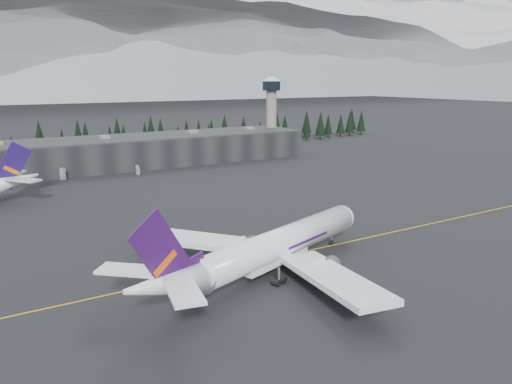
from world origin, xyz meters
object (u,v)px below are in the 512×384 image
gse_vehicle_a (63,179)px  gse_vehicle_b (138,174)px  jet_main (265,250)px  terminal (129,152)px  control_tower (271,106)px

gse_vehicle_a → gse_vehicle_b: size_ratio=1.15×
gse_vehicle_a → jet_main: bearing=-85.9°
terminal → gse_vehicle_a: bearing=-150.2°
jet_main → gse_vehicle_b: jet_main is taller
jet_main → gse_vehicle_b: bearing=65.0°
terminal → gse_vehicle_b: size_ratio=38.63×
jet_main → gse_vehicle_a: (-14.84, 116.62, -4.60)m
gse_vehicle_a → gse_vehicle_b: (27.04, -5.34, 0.04)m
control_tower → gse_vehicle_b: control_tower is taller
control_tower → gse_vehicle_b: (-78.67, -25.90, -22.70)m
terminal → gse_vehicle_b: bearing=-99.1°
terminal → control_tower: 76.98m
control_tower → gse_vehicle_a: bearing=-169.0°
control_tower → jet_main: control_tower is taller
control_tower → gse_vehicle_a: control_tower is taller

